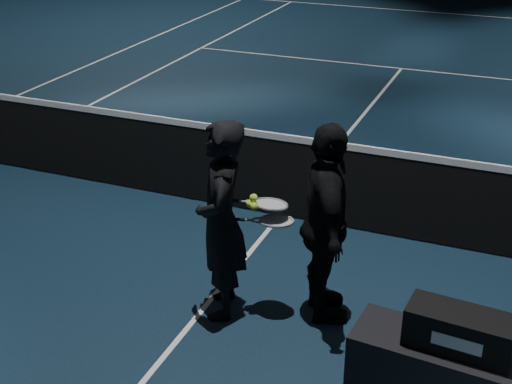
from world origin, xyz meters
TOP-DOWN VIEW (x-y plane):
  - floor at (0.00, 0.00)m, footprint 36.00×36.00m
  - court_lines at (0.00, 0.00)m, footprint 10.98×23.78m
  - net_mesh at (0.00, 0.00)m, footprint 12.80×0.02m
  - net_tape at (0.00, 0.00)m, footprint 12.80×0.03m
  - player_bench at (2.15, -2.24)m, footprint 1.51×0.62m
  - racket_bag at (2.15, -2.24)m, footprint 0.76×0.38m
  - bag_signature at (2.15, -2.40)m, footprint 0.34×0.03m
  - player_a at (0.16, -1.85)m, footprint 0.61×0.74m
  - player_b at (0.97, -1.60)m, footprint 0.82×1.09m
  - racket_lower at (0.59, -1.72)m, footprint 0.71×0.41m
  - racket_upper at (0.53, -1.69)m, footprint 0.71×0.45m
  - tennis_balls at (0.40, -1.77)m, footprint 0.12×0.10m

SIDE VIEW (x-z plane):
  - floor at x=0.00m, z-range 0.00..0.00m
  - court_lines at x=0.00m, z-range 0.00..0.01m
  - player_bench at x=2.15m, z-range 0.00..0.44m
  - net_mesh at x=0.00m, z-range 0.02..0.88m
  - racket_bag at x=2.15m, z-range 0.44..0.73m
  - bag_signature at x=2.15m, z-range 0.54..0.64m
  - player_a at x=0.16m, z-range 0.00..1.72m
  - player_b at x=0.97m, z-range 0.00..1.72m
  - racket_lower at x=0.59m, z-range 0.87..0.90m
  - net_tape at x=0.00m, z-range 0.88..0.95m
  - racket_upper at x=0.53m, z-range 0.96..1.06m
  - tennis_balls at x=0.40m, z-range 0.98..1.10m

